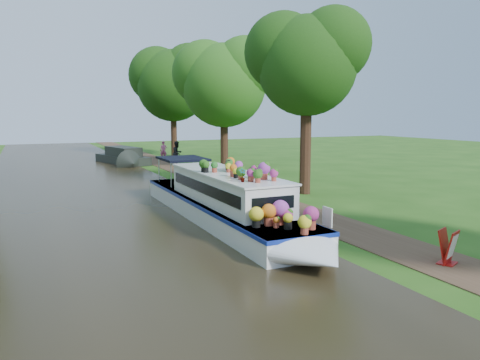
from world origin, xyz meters
The scene contains 12 objects.
ground centered at (0.00, 0.00, 0.00)m, with size 100.00×100.00×0.00m, color #245114.
canal_water centered at (-6.00, 0.00, 0.01)m, with size 10.00×100.00×0.02m, color black.
towpath centered at (1.20, 0.00, 0.01)m, with size 2.20×100.00×0.03m, color #493322.
plant_boat centered at (-2.25, -1.29, 0.85)m, with size 2.29×13.52×2.30m.
tree_near_overhang centered at (3.79, 3.06, 6.60)m, with size 5.52×5.28×8.99m.
tree_near_mid centered at (4.48, 15.08, 6.44)m, with size 6.90×6.60×9.40m.
tree_near_far centered at (3.98, 26.09, 7.05)m, with size 7.59×7.26×10.30m.
second_boat centered at (-1.75, 20.77, 0.54)m, with size 3.42×7.26×1.34m.
sandwich_board centered at (1.23, -8.02, 0.44)m, with size 0.63×0.65×0.91m.
pedestrian_pink centered at (1.86, 21.98, 0.84)m, with size 0.59×0.39×1.62m, color #D45786.
pedestrian_dark centered at (1.90, 18.20, 0.94)m, with size 0.88×0.69×1.82m, color black.
verge_plant centered at (0.05, 4.67, 0.23)m, with size 0.41×0.36×0.46m, color #26611D.
Camera 1 is at (-8.76, -16.56, 3.97)m, focal length 35.00 mm.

